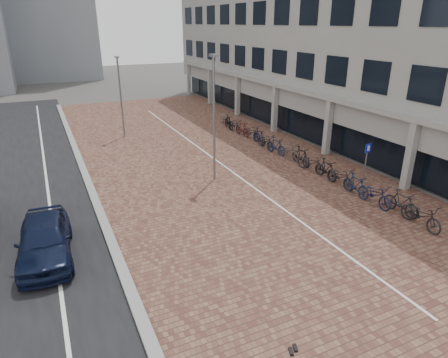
# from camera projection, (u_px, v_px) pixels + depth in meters

# --- Properties ---
(ground) EXTENTS (140.00, 140.00, 0.00)m
(ground) POSITION_uv_depth(u_px,v_px,m) (305.00, 281.00, 12.32)
(ground) COLOR #474442
(ground) RESTS_ON ground
(plaza_brick) EXTENTS (14.50, 42.00, 0.04)m
(plaza_brick) POSITION_uv_depth(u_px,v_px,m) (211.00, 160.00, 23.19)
(plaza_brick) COLOR brown
(plaza_brick) RESTS_ON ground
(street_asphalt) EXTENTS (8.00, 50.00, 0.03)m
(street_asphalt) POSITION_uv_depth(u_px,v_px,m) (2.00, 192.00, 18.85)
(street_asphalt) COLOR black
(street_asphalt) RESTS_ON ground
(curb) EXTENTS (0.35, 42.00, 0.14)m
(curb) POSITION_uv_depth(u_px,v_px,m) (86.00, 178.00, 20.36)
(curb) COLOR gray
(curb) RESTS_ON ground
(lane_line) EXTENTS (0.12, 44.00, 0.00)m
(lane_line) POSITION_uv_depth(u_px,v_px,m) (47.00, 184.00, 19.63)
(lane_line) COLOR white
(lane_line) RESTS_ON street_asphalt
(parking_line) EXTENTS (0.10, 30.00, 0.00)m
(parking_line) POSITION_uv_depth(u_px,v_px,m) (215.00, 159.00, 23.26)
(parking_line) COLOR white
(parking_line) RESTS_ON plaza_brick
(office_building) EXTENTS (8.40, 40.00, 15.00)m
(office_building) POSITION_uv_depth(u_px,v_px,m) (329.00, 9.00, 27.74)
(office_building) COLOR #989893
(office_building) RESTS_ON ground
(car_navy) EXTENTS (1.97, 4.34, 1.45)m
(car_navy) POSITION_uv_depth(u_px,v_px,m) (44.00, 239.00, 13.32)
(car_navy) COLOR black
(car_navy) RESTS_ON ground
(shoes) EXTENTS (0.39, 0.36, 0.08)m
(shoes) POSITION_uv_depth(u_px,v_px,m) (294.00, 351.00, 9.67)
(shoes) COLOR black
(shoes) RESTS_ON ground
(parking_sign) EXTENTS (0.43, 0.13, 2.09)m
(parking_sign) POSITION_uv_depth(u_px,v_px,m) (367.00, 158.00, 19.32)
(parking_sign) COLOR slate
(parking_sign) RESTS_ON ground
(lamp_near) EXTENTS (0.12, 0.12, 6.16)m
(lamp_near) POSITION_uv_depth(u_px,v_px,m) (214.00, 121.00, 19.16)
(lamp_near) COLOR gray
(lamp_near) RESTS_ON ground
(lamp_far) EXTENTS (0.12, 0.12, 5.45)m
(lamp_far) POSITION_uv_depth(u_px,v_px,m) (121.00, 98.00, 26.85)
(lamp_far) COLOR slate
(lamp_far) RESTS_ON ground
(bike_row) EXTENTS (1.19, 20.39, 1.05)m
(bike_row) POSITION_uv_depth(u_px,v_px,m) (288.00, 151.00, 23.14)
(bike_row) COLOR black
(bike_row) RESTS_ON ground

